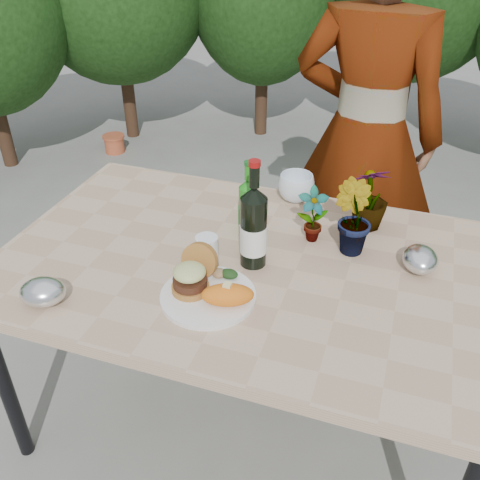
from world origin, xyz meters
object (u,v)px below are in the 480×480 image
(person, at_px, (366,136))
(wine_bottle, at_px, (254,228))
(dinner_plate, at_px, (208,296))
(patio_table, at_px, (248,275))

(person, bearing_deg, wine_bottle, 78.89)
(dinner_plate, bearing_deg, wine_bottle, 71.55)
(patio_table, xyz_separation_m, person, (0.24, 0.85, 0.18))
(wine_bottle, bearing_deg, patio_table, 160.52)
(patio_table, relative_size, wine_bottle, 4.49)
(dinner_plate, bearing_deg, patio_table, 76.50)
(patio_table, distance_m, wine_bottle, 0.19)
(dinner_plate, height_order, wine_bottle, wine_bottle)
(patio_table, bearing_deg, dinner_plate, -103.50)
(wine_bottle, bearing_deg, dinner_plate, -111.17)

